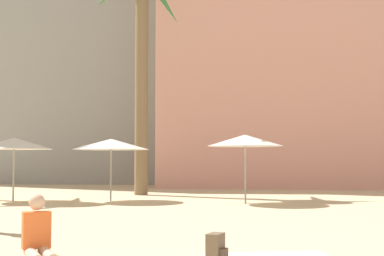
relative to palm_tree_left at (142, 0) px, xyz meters
The scene contains 8 objects.
hotel_pink 12.19m from the palm_tree_left, 49.62° to the left, with size 16.02×8.79×14.35m, color #DB9989.
hotel_tower_gray 16.16m from the palm_tree_left, 116.72° to the left, with size 15.81×8.99×24.24m, color gray.
palm_tree_left is the anchor object (origin of this frame).
cafe_umbrella_0 8.67m from the palm_tree_left, 44.73° to the right, with size 2.56×2.56×2.30m.
cafe_umbrella_1 7.28m from the palm_tree_left, 96.87° to the right, with size 2.73×2.73×2.20m.
cafe_umbrella_2 8.37m from the palm_tree_left, 133.82° to the right, with size 2.67×2.67×2.25m.
backpack 17.36m from the palm_tree_left, 76.03° to the right, with size 0.31×0.34×0.42m.
person_mid_right 16.73m from the palm_tree_left, 85.66° to the right, with size 0.80×1.02×0.92m.
Camera 1 is at (1.03, -4.63, 1.40)m, focal length 49.92 mm.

